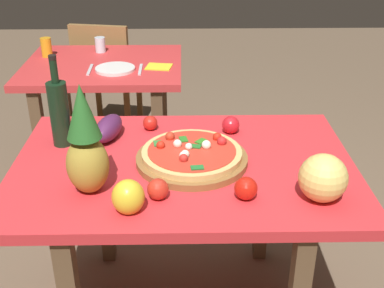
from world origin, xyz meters
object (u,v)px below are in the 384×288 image
fork_utensil (90,70)px  napkin_folded (159,67)px  background_table (105,83)px  dinner_plate (115,69)px  wine_bottle (60,112)px  tomato_at_corner (151,123)px  pizza_board (192,159)px  tomato_near_board (246,188)px  display_table (184,184)px  knife_utensil (141,69)px  drinking_glass_juice (47,47)px  dining_chair (107,73)px  pizza (192,152)px  melon (324,178)px  tomato_by_bottle (231,125)px  tomato_beside_pepper (158,189)px  bell_pepper (129,197)px  drinking_glass_water (100,45)px  pineapple_left (86,146)px  eggplant (109,128)px

fork_utensil → napkin_folded: size_ratio=1.29×
background_table → dinner_plate: (0.09, -0.13, 0.13)m
wine_bottle → tomato_at_corner: size_ratio=5.90×
pizza_board → tomato_near_board: 0.30m
display_table → knife_utensil: (-0.24, 1.06, 0.10)m
drinking_glass_juice → dining_chair: bearing=59.8°
drinking_glass_juice → fork_utensil: drinking_glass_juice is taller
display_table → knife_utensil: knife_utensil is taller
pizza → dinner_plate: bearing=111.1°
fork_utensil → pizza: bearing=-64.2°
melon → tomato_by_bottle: size_ratio=2.19×
background_table → tomato_beside_pepper: size_ratio=12.88×
tomato_near_board → pizza_board: bearing=124.9°
tomato_by_bottle → drinking_glass_juice: bearing=133.1°
bell_pepper → tomato_near_board: (0.37, 0.06, -0.01)m
fork_utensil → display_table: bearing=-65.5°
display_table → bell_pepper: (-0.17, -0.31, 0.14)m
pizza_board → tomato_beside_pepper: size_ratio=5.81×
drinking_glass_water → napkin_folded: bearing=-39.5°
dining_chair → bell_pepper: bearing=110.5°
dinner_plate → pizza: bearing=-68.9°
fork_utensil → napkin_folded: 0.38m
pineapple_left → tomato_near_board: size_ratio=4.95×
background_table → wine_bottle: (-0.01, -1.03, 0.26)m
display_table → melon: size_ratio=7.98×
background_table → dining_chair: 0.62m
dining_chair → pizza: 1.90m
tomato_beside_pepper → drinking_glass_juice: drinking_glass_juice is taller
pizza → tomato_beside_pepper: size_ratio=5.20×
wine_bottle → bell_pepper: (0.30, -0.47, -0.09)m
wine_bottle → tomato_near_board: 0.79m
tomato_by_bottle → wine_bottle: bearing=-172.6°
pineapple_left → tomato_at_corner: bearing=69.7°
dining_chair → wine_bottle: 1.68m
tomato_near_board → napkin_folded: bearing=103.9°
display_table → drinking_glass_juice: drinking_glass_juice is taller
pizza_board → eggplant: eggplant is taller
wine_bottle → napkin_folded: (0.34, 0.94, -0.13)m
drinking_glass_water → wine_bottle: bearing=-88.4°
tomato_beside_pepper → drinking_glass_juice: (-0.73, 1.56, 0.02)m
eggplant → tomato_near_board: (0.50, -0.45, -0.01)m
knife_utensil → dining_chair: bearing=112.2°
melon → drinking_glass_water: bearing=119.7°
dinner_plate → napkin_folded: size_ratio=1.57×
eggplant → tomato_by_bottle: size_ratio=2.79×
melon → tomato_beside_pepper: 0.53m
display_table → wine_bottle: 0.55m
drinking_glass_water → dinner_plate: bearing=-69.7°
eggplant → wine_bottle: bearing=-165.6°
pizza → eggplant: 0.39m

